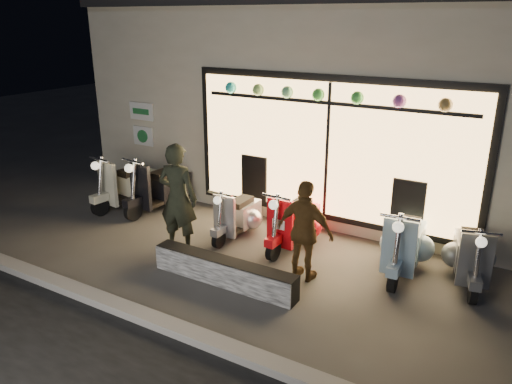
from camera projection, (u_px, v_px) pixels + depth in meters
ground at (232, 262)px, 8.18m from camera, size 40.00×40.00×0.00m
kerb at (148, 318)px, 6.54m from camera, size 40.00×0.25×0.12m
shop_building at (348, 95)px, 11.54m from camera, size 10.20×6.23×4.20m
graffiti_barrier at (224, 271)px, 7.45m from camera, size 2.38×0.28×0.40m
scooter_silver at (240, 214)px, 9.12m from camera, size 0.43×1.32×0.95m
scooter_red at (296, 221)px, 8.71m from camera, size 0.49×1.47×1.06m
scooter_black at (164, 187)px, 10.34m from camera, size 0.63×1.63×1.16m
scooter_cream at (132, 184)px, 10.55m from camera, size 0.65×1.59×1.13m
scooter_blue at (405, 243)px, 7.83m from camera, size 0.55×1.55×1.11m
scooter_grey at (470, 254)px, 7.53m from camera, size 0.68×1.43×1.02m
man at (178, 198)px, 8.32m from camera, size 0.75×0.56×1.88m
woman at (305, 231)px, 7.41m from camera, size 0.94×0.45×1.57m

